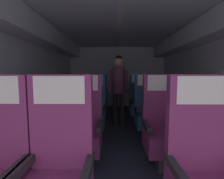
# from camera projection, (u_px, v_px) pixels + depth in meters

# --- Properties ---
(ground) EXTENTS (3.73, 6.64, 0.02)m
(ground) POSITION_uv_depth(u_px,v_px,m) (120.00, 140.00, 2.92)
(ground) COLOR #2D3342
(fuselage_shell) EXTENTS (3.61, 6.29, 2.23)m
(fuselage_shell) POSITION_uv_depth(u_px,v_px,m) (120.00, 51.00, 3.02)
(fuselage_shell) COLOR silver
(fuselage_shell) RESTS_ON ground
(seat_a_left_aisle) EXTENTS (0.49, 0.46, 1.19)m
(seat_a_left_aisle) POSITION_uv_depth(u_px,v_px,m) (58.00, 174.00, 1.12)
(seat_a_left_aisle) COLOR #38383D
(seat_a_left_aisle) RESTS_ON ground
(seat_a_right_window) EXTENTS (0.49, 0.46, 1.19)m
(seat_a_right_window) POSITION_uv_depth(u_px,v_px,m) (205.00, 176.00, 1.10)
(seat_a_right_window) COLOR #38383D
(seat_a_right_window) RESTS_ON ground
(seat_b_left_window) EXTENTS (0.49, 0.46, 1.19)m
(seat_b_left_window) POSITION_uv_depth(u_px,v_px,m) (47.00, 128.00, 2.06)
(seat_b_left_window) COLOR #38383D
(seat_b_left_window) RESTS_ON ground
(seat_b_left_aisle) EXTENTS (0.49, 0.46, 1.19)m
(seat_b_left_aisle) POSITION_uv_depth(u_px,v_px,m) (83.00, 129.00, 2.05)
(seat_b_left_aisle) COLOR #38383D
(seat_b_left_aisle) RESTS_ON ground
(seat_b_right_aisle) EXTENTS (0.49, 0.46, 1.19)m
(seat_b_right_aisle) POSITION_uv_depth(u_px,v_px,m) (199.00, 129.00, 2.05)
(seat_b_right_aisle) COLOR #38383D
(seat_b_right_aisle) RESTS_ON ground
(seat_b_right_window) EXTENTS (0.49, 0.46, 1.19)m
(seat_b_right_window) POSITION_uv_depth(u_px,v_px,m) (163.00, 129.00, 2.03)
(seat_b_right_window) COLOR #38383D
(seat_b_right_window) RESTS_ON ground
(seat_c_left_window) EXTENTS (0.49, 0.46, 1.19)m
(seat_c_left_window) POSITION_uv_depth(u_px,v_px,m) (67.00, 111.00, 2.99)
(seat_c_left_window) COLOR #38383D
(seat_c_left_window) RESTS_ON ground
(seat_c_left_aisle) EXTENTS (0.49, 0.46, 1.19)m
(seat_c_left_aisle) POSITION_uv_depth(u_px,v_px,m) (92.00, 112.00, 2.98)
(seat_c_left_aisle) COLOR #38383D
(seat_c_left_aisle) RESTS_ON ground
(seat_c_right_aisle) EXTENTS (0.49, 0.46, 1.19)m
(seat_c_right_aisle) POSITION_uv_depth(u_px,v_px,m) (172.00, 112.00, 2.97)
(seat_c_right_aisle) COLOR #38383D
(seat_c_right_aisle) RESTS_ON ground
(seat_c_right_window) EXTENTS (0.49, 0.46, 1.19)m
(seat_c_right_window) POSITION_uv_depth(u_px,v_px,m) (148.00, 112.00, 2.96)
(seat_c_right_window) COLOR #38383D
(seat_c_right_window) RESTS_ON ground
(seat_d_left_window) EXTENTS (0.49, 0.46, 1.19)m
(seat_d_left_window) POSITION_uv_depth(u_px,v_px,m) (79.00, 103.00, 3.91)
(seat_d_left_window) COLOR #38383D
(seat_d_left_window) RESTS_ON ground
(seat_d_left_aisle) EXTENTS (0.49, 0.46, 1.19)m
(seat_d_left_aisle) POSITION_uv_depth(u_px,v_px,m) (97.00, 103.00, 3.90)
(seat_d_left_aisle) COLOR #38383D
(seat_d_left_aisle) RESTS_ON ground
(seat_d_right_aisle) EXTENTS (0.49, 0.46, 1.19)m
(seat_d_right_aisle) POSITION_uv_depth(u_px,v_px,m) (159.00, 103.00, 3.88)
(seat_d_right_aisle) COLOR #38383D
(seat_d_right_aisle) RESTS_ON ground
(seat_d_right_window) EXTENTS (0.49, 0.46, 1.19)m
(seat_d_right_window) POSITION_uv_depth(u_px,v_px,m) (140.00, 103.00, 3.91)
(seat_d_right_window) COLOR #38383D
(seat_d_right_window) RESTS_ON ground
(flight_attendant) EXTENTS (0.43, 0.28, 1.61)m
(flight_attendant) POSITION_uv_depth(u_px,v_px,m) (118.00, 83.00, 3.65)
(flight_attendant) COLOR black
(flight_attendant) RESTS_ON ground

